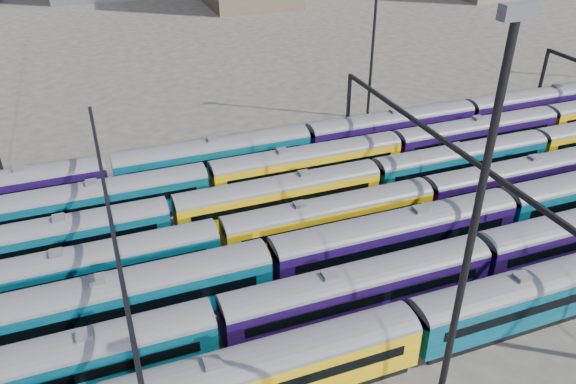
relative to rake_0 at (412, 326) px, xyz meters
name	(u,v)px	position (x,y,z in m)	size (l,w,h in m)	color
ground	(343,235)	(2.12, 15.00, -2.76)	(500.00, 500.00, 0.00)	#3E3A34
rake_0	(412,326)	(0.00, 0.00, 0.00)	(128.10, 3.12, 5.26)	black
rake_2	(122,295)	(-18.08, 10.00, 0.14)	(157.17, 3.28, 5.54)	black
rake_3	(329,214)	(0.59, 15.00, -0.16)	(100.76, 2.95, 4.97)	black
rake_4	(375,175)	(7.88, 20.00, -0.11)	(122.95, 3.00, 5.05)	black
rake_5	(208,179)	(-8.09, 25.00, -0.03)	(126.87, 3.09, 5.21)	black
rake_6	(308,139)	(4.62, 30.00, 0.04)	(129.82, 3.16, 5.34)	black
gantry_1	(110,215)	(-17.88, 15.00, 4.02)	(0.35, 40.35, 8.03)	black
gantry_2	(445,153)	(12.12, 15.00, 4.02)	(0.35, 40.35, 8.03)	black
mast_2	(466,264)	(-2.88, -7.00, 11.20)	(1.40, 0.50, 25.60)	black
mast_3	(375,12)	(17.12, 39.00, 11.20)	(1.40, 0.50, 25.60)	black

